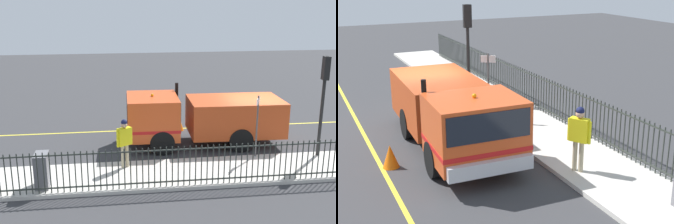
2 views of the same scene
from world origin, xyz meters
TOP-DOWN VIEW (x-y plane):
  - ground_plane at (0.00, 0.00)m, footprint 59.27×59.27m
  - sidewalk_slab at (3.14, 0.00)m, footprint 2.42×26.94m
  - lane_marking at (-2.07, 0.00)m, footprint 0.12×24.25m
  - work_truck at (0.15, -2.64)m, footprint 2.50×6.53m
  - worker_standing at (2.47, -5.61)m, footprint 0.45×0.56m
  - iron_fence at (4.20, -0.00)m, footprint 0.04×22.94m
  - traffic_light_near at (2.27, 1.65)m, footprint 0.32×0.25m
  - traffic_cone at (-1.83, -3.02)m, footprint 0.45×0.45m
  - street_sign at (2.07, -0.73)m, footprint 0.45×0.27m

SIDE VIEW (x-z plane):
  - ground_plane at x=0.00m, z-range 0.00..0.00m
  - lane_marking at x=-2.07m, z-range 0.00..0.01m
  - sidewalk_slab at x=3.14m, z-range 0.00..0.12m
  - traffic_cone at x=-1.83m, z-range 0.00..0.64m
  - iron_fence at x=4.20m, z-range 0.13..1.45m
  - worker_standing at x=2.47m, z-range 0.32..2.06m
  - work_truck at x=0.15m, z-range 0.03..2.44m
  - street_sign at x=2.07m, z-range 0.41..2.75m
  - traffic_light_near at x=2.27m, z-range 0.92..4.67m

